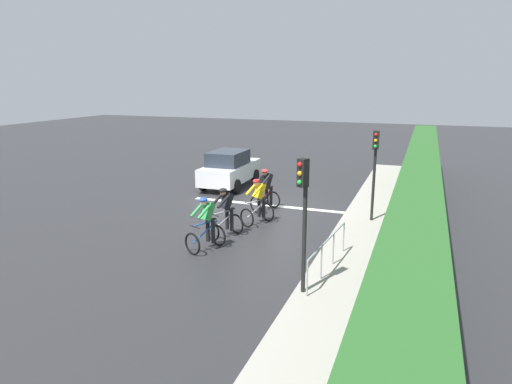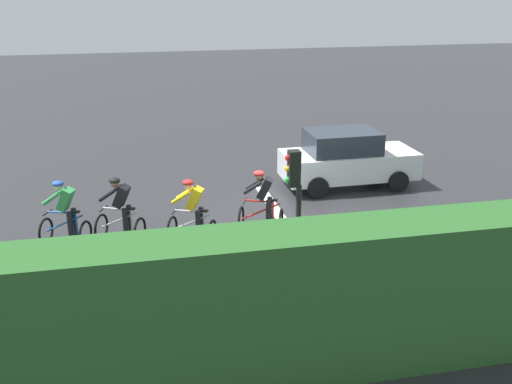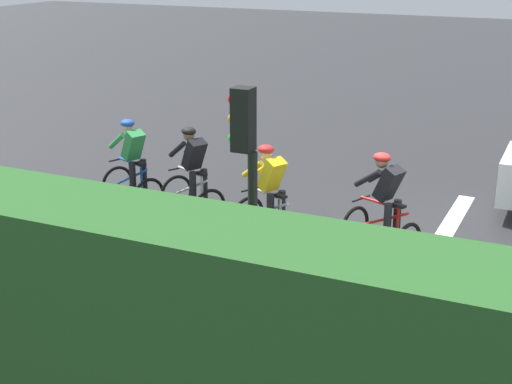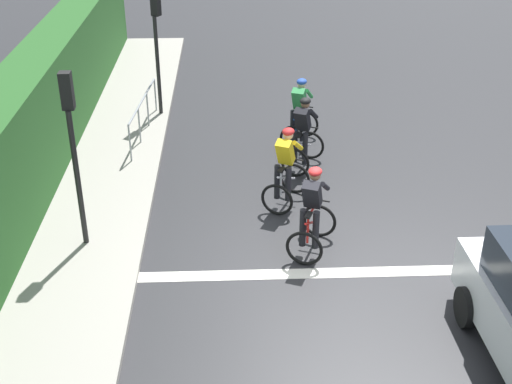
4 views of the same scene
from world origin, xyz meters
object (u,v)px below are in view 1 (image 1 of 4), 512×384
Objects in this scene: cyclist_second at (225,214)px; cyclist_mid at (258,202)px; traffic_light_far_junction at (303,207)px; traffic_light_near_crossing at (375,163)px; cyclist_fourth at (266,191)px; pedestrian_railing_kerbside at (328,248)px; car_white at (230,169)px; cyclist_lead at (206,225)px.

cyclist_mid is (-0.52, -1.69, 0.00)m from cyclist_second.
cyclist_second is at bearing -43.86° from traffic_light_far_junction.
traffic_light_near_crossing reaches higher than cyclist_second.
cyclist_second is 1.00× the size of cyclist_fourth.
cyclist_mid is 4.81m from pedestrian_railing_kerbside.
car_white is (2.84, -6.83, 0.08)m from cyclist_second.
car_white is at bearing -47.90° from cyclist_fourth.
traffic_light_near_crossing is at bearing -144.13° from cyclist_second.
traffic_light_far_junction is 2.07m from pedestrian_railing_kerbside.
traffic_light_near_crossing is (-4.37, -4.41, 1.43)m from cyclist_lead.
car_white is 12.01m from traffic_light_far_junction.
cyclist_fourth is 0.50× the size of traffic_light_near_crossing.
car_white is at bearing -71.05° from cyclist_lead.
cyclist_second is at bearing 35.87° from traffic_light_near_crossing.
cyclist_mid is 5.97m from traffic_light_far_junction.
cyclist_lead is 4.77m from cyclist_fourth.
traffic_light_near_crossing reaches higher than cyclist_lead.
pedestrian_railing_kerbside is at bearing 171.46° from cyclist_lead.
car_white is 1.23× the size of traffic_light_far_junction.
cyclist_mid is 0.51× the size of pedestrian_railing_kerbside.
traffic_light_far_junction reaches higher than car_white.
cyclist_second is at bearing -26.36° from pedestrian_railing_kerbside.
car_white is 1.28× the size of pedestrian_railing_kerbside.
cyclist_mid and cyclist_fourth have the same top height.
cyclist_lead is at bearing 87.08° from cyclist_fourth.
car_white reaches higher than cyclist_lead.
traffic_light_far_junction is (-6.29, 10.14, 1.35)m from car_white.
traffic_light_far_junction is at bearing 82.27° from traffic_light_near_crossing.
pedestrian_railing_kerbside is at bearing 127.22° from car_white.
cyclist_mid is 0.40× the size of car_white.
car_white reaches higher than cyclist_mid.
traffic_light_far_junction is at bearing 136.14° from cyclist_second.
pedestrian_railing_kerbside is at bearing 83.60° from traffic_light_near_crossing.
cyclist_second and cyclist_mid have the same top height.
cyclist_lead is 3.86m from pedestrian_railing_kerbside.
car_white is (3.36, -5.14, 0.08)m from cyclist_mid.
traffic_light_far_junction is at bearing 121.80° from car_white.
cyclist_lead is 0.50× the size of traffic_light_near_crossing.
cyclist_mid is at bearing -106.98° from cyclist_second.
cyclist_lead is 6.38m from traffic_light_near_crossing.
traffic_light_far_junction is at bearing 77.75° from pedestrian_railing_kerbside.
cyclist_fourth is at bearing -79.61° from cyclist_mid.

